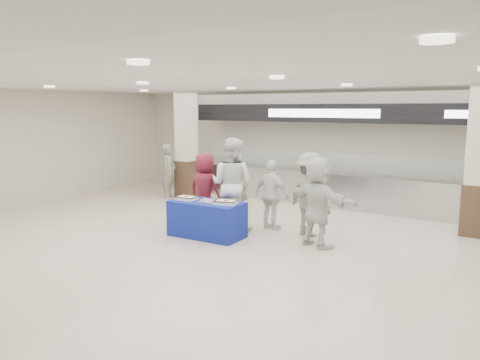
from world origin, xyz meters
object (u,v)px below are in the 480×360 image
Objects in this scene: sheet_cake_left at (187,198)px; sheet_cake_right at (226,202)px; soldier_b at (310,195)px; soldier_bg at (169,171)px; chef_short at (272,195)px; civilian_white at (318,202)px; civilian_maroon at (205,189)px; soldier_a at (234,184)px; display_table at (207,219)px; cupcake_tray at (207,201)px; chef_tall at (232,184)px.

sheet_cake_right is at bearing 6.10° from sheet_cake_left.
soldier_b is 5.48m from soldier_bg.
sheet_cake_left is 0.25× the size of soldier_b.
sheet_cake_left is 0.28× the size of chef_short.
civilian_white reaches higher than chef_short.
civilian_maroon is at bearing 34.33° from soldier_b.
sheet_cake_right is at bearing 105.59° from soldier_a.
chef_short is at bearing 73.74° from sheet_cake_right.
civilian_maroon is 0.94× the size of civilian_white.
chef_short is 0.96× the size of soldier_bg.
cupcake_tray is (0.04, -0.02, 0.40)m from display_table.
chef_tall is at bearing 176.94° from civilian_maroon.
soldier_a is 0.53m from chef_tall.
soldier_bg is (-4.38, 1.44, 0.03)m from chef_short.
chef_short is 1.52m from civilian_white.
soldier_a is (0.34, 1.30, 0.15)m from sheet_cake_left.
civilian_maroon is (-1.15, 0.76, 0.04)m from sheet_cake_right.
chef_tall is at bearing 17.77° from civilian_white.
chef_tall is 1.16× the size of soldier_b.
chef_short is (0.98, 0.04, -0.16)m from soldier_a.
soldier_bg is at bearing 7.83° from soldier_b.
soldier_a is at bearing 93.42° from display_table.
sheet_cake_left is at bearing 46.59° from chef_tall.
chef_short is (0.36, 1.24, -0.02)m from sheet_cake_right.
civilian_maroon is at bearing 18.21° from civilian_white.
cupcake_tray is 0.24× the size of civilian_maroon.
cupcake_tray is at bearing 76.57° from chef_tall.
chef_short is at bearing 23.75° from soldier_b.
soldier_a reaches higher than sheet_cake_right.
cupcake_tray is 1.27m from soldier_a.
civilian_maroon is at bearing 146.45° from sheet_cake_right.
soldier_bg is at bearing 142.76° from cupcake_tray.
soldier_a is at bearing 24.40° from soldier_b.
soldier_bg is (-2.87, 1.91, -0.02)m from civilian_maroon.
civilian_white is (2.37, -0.59, -0.05)m from soldier_a.
chef_tall is (0.25, -0.46, 0.08)m from soldier_a.
soldier_b reaches higher than sheet_cake_left.
display_table is 0.87× the size of soldier_b.
civilian_white reaches higher than display_table.
sheet_cake_left is 1.08× the size of cupcake_tray.
cupcake_tray is 1.08m from civilian_maroon.
sheet_cake_right is at bearing 145.08° from civilian_maroon.
sheet_cake_left is 2.61m from soldier_b.
sheet_cake_left is 1.05m from chef_tall.
civilian_white reaches higher than sheet_cake_right.
chef_tall is (0.59, 0.84, 0.23)m from sheet_cake_left.
civilian_white is (0.47, -0.64, 0.00)m from soldier_b.
chef_tall is (-0.37, 0.74, 0.23)m from sheet_cake_right.
sheet_cake_left is at bearing 53.35° from chef_short.
soldier_a is 1.90m from soldier_b.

